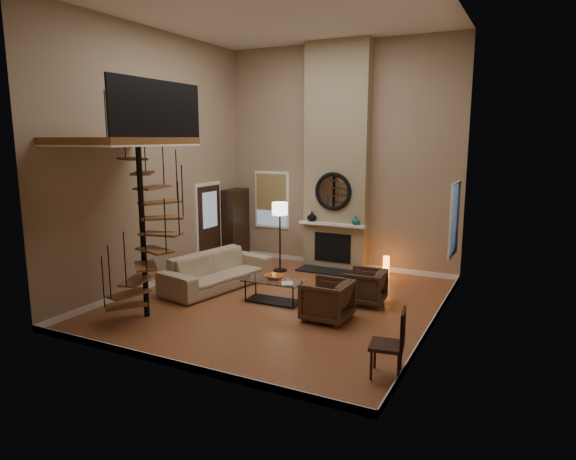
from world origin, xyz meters
The scene contains 33 objects.
ground centered at (0.00, 0.00, -0.01)m, with size 6.00×6.50×0.01m, color #AA6236.
back_wall centered at (0.00, 3.25, 2.75)m, with size 6.00×0.02×5.50m, color #9B8164.
front_wall centered at (0.00, -3.25, 2.75)m, with size 6.00×0.02×5.50m, color #9B8164.
left_wall centered at (-3.00, 0.00, 2.75)m, with size 0.02×6.50×5.50m, color #9B8164.
right_wall centered at (3.00, 0.00, 2.75)m, with size 0.02×6.50×5.50m, color #9B8164.
ceiling centered at (0.00, 0.00, 5.50)m, with size 6.00×6.50×0.01m, color silver.
baseboard_back centered at (0.00, 3.24, 0.06)m, with size 6.00×0.02×0.12m, color white.
baseboard_front centered at (0.00, -3.24, 0.06)m, with size 6.00×0.02×0.12m, color white.
baseboard_left centered at (-2.99, 0.00, 0.06)m, with size 0.02×6.50×0.12m, color white.
baseboard_right centered at (2.99, 0.00, 0.06)m, with size 0.02×6.50×0.12m, color white.
chimney_breast centered at (0.00, 3.06, 2.75)m, with size 1.60×0.38×5.50m, color #92815F.
hearth centered at (0.00, 2.57, 0.02)m, with size 1.50×0.60×0.04m, color black.
firebox centered at (0.00, 2.86, 0.55)m, with size 0.95×0.02×0.72m, color black.
mantel centered at (0.00, 2.78, 1.15)m, with size 1.70×0.18×0.06m, color white.
mirror_frame centered at (0.00, 2.84, 1.95)m, with size 0.94×0.94×0.10m, color black.
mirror_disc centered at (0.00, 2.85, 1.95)m, with size 0.80×0.80×0.01m, color white.
vase_left centered at (-0.55, 2.82, 1.30)m, with size 0.24×0.24×0.25m, color black.
vase_right centered at (0.60, 2.82, 1.28)m, with size 0.20×0.20×0.21m, color #17504F.
window_back centered at (-1.90, 3.22, 1.62)m, with size 1.02×0.06×1.52m.
window_right centered at (2.97, 2.00, 1.63)m, with size 0.06×1.02×1.52m.
entry_door centered at (-2.95, 1.80, 1.05)m, with size 0.10×1.05×2.16m.
loft centered at (-2.04, -1.80, 3.24)m, with size 1.70×2.20×1.09m.
spiral_stair centered at (-1.78, -1.79, 1.78)m, with size 1.47×1.47×4.06m.
hutch centered at (-2.79, 2.78, 0.95)m, with size 0.39×0.83×1.86m, color black.
sofa centered at (-1.67, 0.27, 0.40)m, with size 2.55×1.00×0.74m, color tan.
armchair_near centered at (1.64, 0.66, 0.35)m, with size 0.73×0.75×0.68m, color #473120.
armchair_far centered at (1.30, -0.47, 0.35)m, with size 0.80×0.82×0.75m, color #473120.
coffee_table centered at (-0.11, -0.03, 0.28)m, with size 1.22×0.64×0.45m.
bowl centered at (-0.11, 0.02, 0.50)m, with size 0.38×0.38×0.09m, color orange.
book centered at (0.24, -0.18, 0.46)m, with size 0.21×0.29×0.03m, color gray.
floor_lamp centered at (-1.09, 2.13, 1.41)m, with size 0.38×0.38×1.70m.
accent_lamp centered at (1.41, 2.72, 0.25)m, with size 0.15×0.15×0.52m, color orange.
side_chair centered at (2.86, -2.11, 0.53)m, with size 0.52×0.52×0.97m.
Camera 1 is at (4.45, -8.46, 3.22)m, focal length 31.19 mm.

